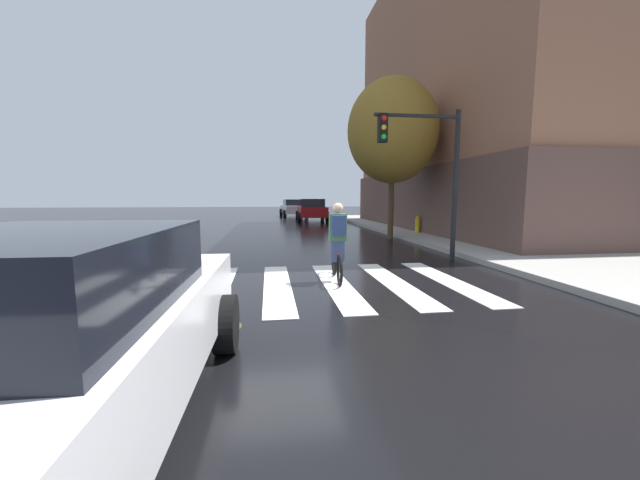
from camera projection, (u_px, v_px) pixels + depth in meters
ground_plane at (277, 286)px, 7.30m from camera, size 120.00×120.00×0.00m
crosswalk_stripes at (277, 286)px, 7.30m from camera, size 7.90×4.08×0.01m
manhole_cover at (218, 327)px, 5.02m from camera, size 0.64×0.64×0.01m
sedan_near at (53, 338)px, 2.53m from camera, size 2.26×4.65×1.59m
sedan_mid at (312, 210)px, 27.12m from camera, size 2.38×4.88×1.67m
sedan_far at (293, 208)px, 32.71m from camera, size 2.42×4.72×1.59m
cyclist at (338, 243)px, 7.62m from camera, size 0.38×1.71×1.69m
traffic_light_near at (428, 159)px, 9.92m from camera, size 2.47×0.28×4.20m
fire_hydrant at (418, 224)px, 16.94m from camera, size 0.33×0.22×0.78m
street_tree_near at (393, 131)px, 15.13m from camera, size 3.80×3.80×6.76m
corner_building at (567, 96)px, 19.62m from camera, size 18.39×18.31×14.66m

